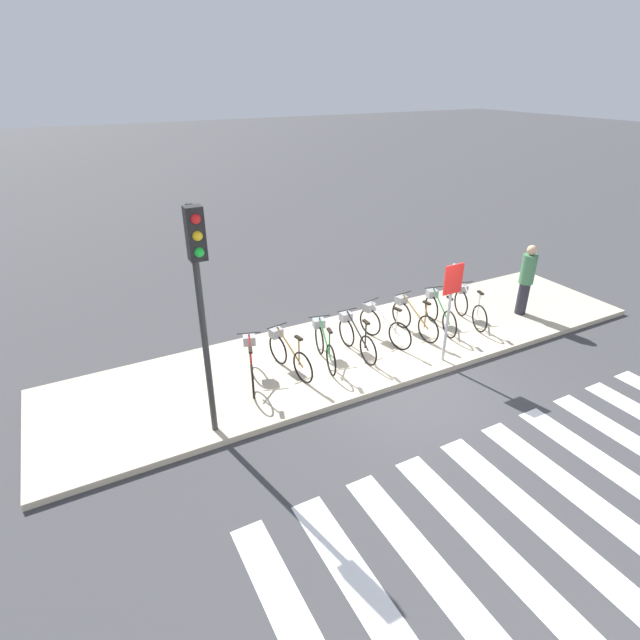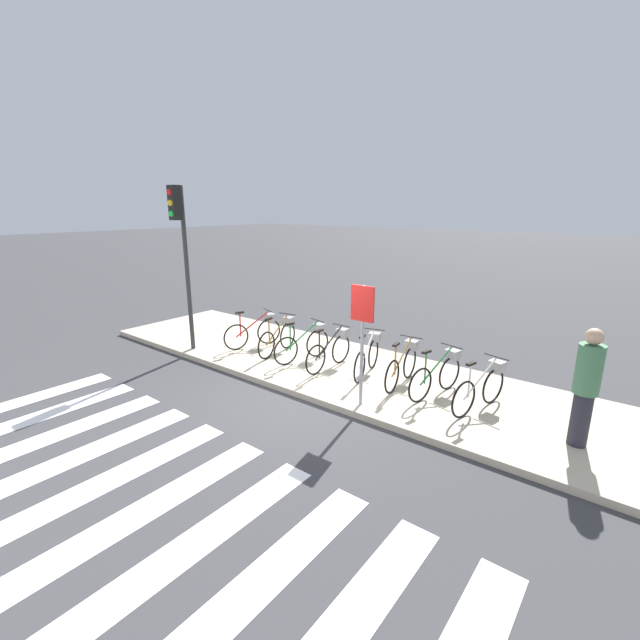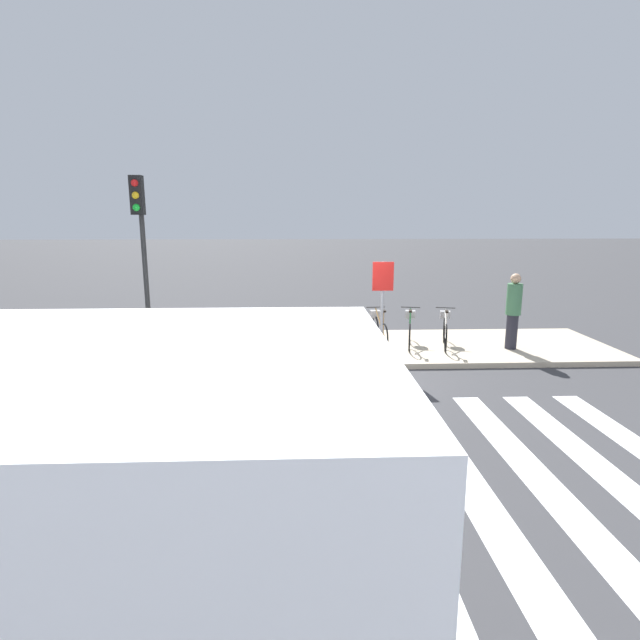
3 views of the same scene
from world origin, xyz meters
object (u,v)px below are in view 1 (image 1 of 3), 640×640
at_px(parked_bicycle_2, 324,343).
at_px(parked_bicycle_3, 355,335).
at_px(pedestrian, 526,278).
at_px(traffic_light, 199,281).
at_px(parked_bicycle_7, 469,305).
at_px(parked_bicycle_6, 439,310).
at_px(sign_post, 451,297).
at_px(parked_bicycle_5, 412,316).
at_px(parked_bicycle_1, 287,352).
at_px(parked_bicycle_0, 251,362).
at_px(parked_bicycle_4, 382,323).

distance_m(parked_bicycle_2, parked_bicycle_3, 0.74).
height_order(pedestrian, traffic_light, traffic_light).
height_order(parked_bicycle_2, traffic_light, traffic_light).
bearing_deg(parked_bicycle_7, pedestrian, -11.21).
height_order(parked_bicycle_6, parked_bicycle_7, same).
bearing_deg(traffic_light, sign_post, 0.54).
height_order(parked_bicycle_5, parked_bicycle_6, same).
relative_size(traffic_light, sign_post, 1.80).
bearing_deg(parked_bicycle_1, parked_bicycle_2, -1.39).
xyz_separation_m(parked_bicycle_6, pedestrian, (2.31, -0.40, 0.51)).
height_order(parked_bicycle_2, parked_bicycle_6, same).
relative_size(pedestrian, sign_post, 0.83).
bearing_deg(parked_bicycle_0, parked_bicycle_3, -0.35).
height_order(parked_bicycle_1, parked_bicycle_2, same).
distance_m(parked_bicycle_6, parked_bicycle_7, 0.83).
height_order(parked_bicycle_0, parked_bicycle_4, same).
distance_m(parked_bicycle_3, parked_bicycle_4, 0.83).
distance_m(parked_bicycle_7, sign_post, 2.30).
relative_size(parked_bicycle_0, parked_bicycle_3, 0.96).
bearing_deg(pedestrian, parked_bicycle_4, 173.11).
xyz_separation_m(parked_bicycle_2, traffic_light, (-2.68, -1.20, 2.31)).
bearing_deg(parked_bicycle_7, parked_bicycle_6, 172.91).
xyz_separation_m(parked_bicycle_4, pedestrian, (3.86, -0.47, 0.51)).
bearing_deg(traffic_light, parked_bicycle_2, 24.14).
distance_m(parked_bicycle_2, pedestrian, 5.44).
relative_size(parked_bicycle_2, parked_bicycle_3, 0.98).
distance_m(parked_bicycle_0, parked_bicycle_5, 3.95).
height_order(parked_bicycle_3, parked_bicycle_6, same).
xyz_separation_m(parked_bicycle_0, parked_bicycle_1, (0.77, 0.02, 0.00)).
distance_m(traffic_light, sign_post, 5.05).
height_order(parked_bicycle_6, sign_post, sign_post).
bearing_deg(parked_bicycle_7, parked_bicycle_5, 174.63).
distance_m(parked_bicycle_5, parked_bicycle_7, 1.57).
distance_m(parked_bicycle_4, sign_post, 1.80).
distance_m(parked_bicycle_0, traffic_light, 2.82).
bearing_deg(parked_bicycle_6, parked_bicycle_0, -178.75).
xyz_separation_m(parked_bicycle_2, parked_bicycle_5, (2.36, 0.15, 0.00)).
bearing_deg(parked_bicycle_3, traffic_light, -160.86).
bearing_deg(parked_bicycle_6, sign_post, -125.29).
bearing_deg(pedestrian, parked_bicycle_3, 176.57).
relative_size(parked_bicycle_3, parked_bicycle_5, 1.00).
height_order(parked_bicycle_0, parked_bicycle_2, same).
xyz_separation_m(parked_bicycle_0, parked_bicycle_4, (3.13, 0.17, 0.00)).
height_order(parked_bicycle_6, pedestrian, pedestrian).
xyz_separation_m(parked_bicycle_0, parked_bicycle_3, (2.32, -0.01, 0.00)).
distance_m(parked_bicycle_1, parked_bicycle_6, 3.91).
xyz_separation_m(parked_bicycle_2, parked_bicycle_4, (1.55, 0.17, 0.00)).
xyz_separation_m(parked_bicycle_1, parked_bicycle_6, (3.91, 0.08, 0.00)).
distance_m(parked_bicycle_1, pedestrian, 6.25).
distance_m(parked_bicycle_3, parked_bicycle_6, 2.36).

